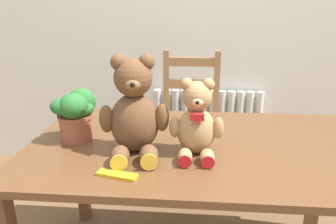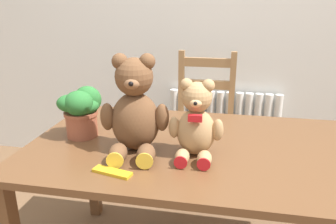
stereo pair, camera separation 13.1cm
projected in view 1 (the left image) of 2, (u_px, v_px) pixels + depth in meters
wall_back at (200, 3)px, 2.40m from camera, size 8.00×0.04×2.60m
radiator at (207, 134)px, 2.65m from camera, size 0.87×0.10×0.65m
dining_table at (197, 161)px, 1.47m from camera, size 1.49×0.88×0.72m
wooden_chair_behind at (190, 127)px, 2.27m from camera, size 0.39×0.39×0.99m
teddy_bear_left at (134, 112)px, 1.31m from camera, size 0.29×0.30×0.40m
teddy_bear_right at (196, 123)px, 1.30m from camera, size 0.22×0.22×0.31m
potted_plant at (75, 112)px, 1.44m from camera, size 0.18×0.18×0.23m
chocolate_bar at (117, 175)px, 1.17m from camera, size 0.16×0.08×0.01m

